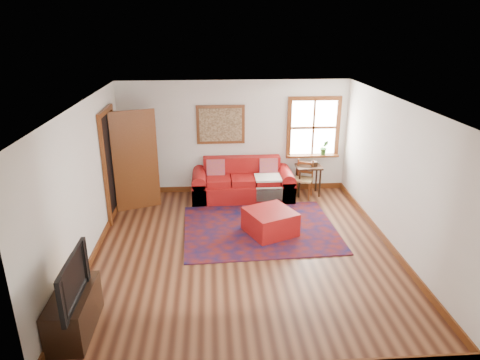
{
  "coord_description": "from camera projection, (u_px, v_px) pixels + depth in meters",
  "views": [
    {
      "loc": [
        -0.51,
        -6.39,
        3.65
      ],
      "look_at": [
        -0.03,
        0.6,
        1.05
      ],
      "focal_mm": 32.0,
      "sensor_mm": 36.0,
      "label": 1
    }
  ],
  "objects": [
    {
      "name": "ground",
      "position": [
        244.0,
        250.0,
        7.28
      ],
      "size": [
        5.5,
        5.5,
        0.0
      ],
      "primitive_type": "plane",
      "color": "#3D1C10",
      "rests_on": "ground"
    },
    {
      "name": "room_envelope",
      "position": [
        244.0,
        157.0,
        6.72
      ],
      "size": [
        5.04,
        5.54,
        2.52
      ],
      "color": "silver",
      "rests_on": "ground"
    },
    {
      "name": "window",
      "position": [
        315.0,
        134.0,
        9.47
      ],
      "size": [
        1.18,
        0.2,
        1.38
      ],
      "color": "white",
      "rests_on": "ground"
    },
    {
      "name": "doorway",
      "position": [
        126.0,
        161.0,
        8.43
      ],
      "size": [
        0.89,
        1.08,
        2.14
      ],
      "color": "black",
      "rests_on": "ground"
    },
    {
      "name": "framed_artwork",
      "position": [
        221.0,
        125.0,
        9.26
      ],
      "size": [
        1.05,
        0.07,
        0.85
      ],
      "color": "brown",
      "rests_on": "ground"
    },
    {
      "name": "persian_rug",
      "position": [
        260.0,
        229.0,
        8.0
      ],
      "size": [
        2.89,
        2.36,
        0.02
      ],
      "primitive_type": "cube",
      "rotation": [
        0.0,
        0.0,
        0.04
      ],
      "color": "#5F140D",
      "rests_on": "ground"
    },
    {
      "name": "red_leather_sofa",
      "position": [
        243.0,
        185.0,
        9.37
      ],
      "size": [
        2.19,
        0.9,
        0.86
      ],
      "color": "#A11514",
      "rests_on": "ground"
    },
    {
      "name": "red_ottoman",
      "position": [
        270.0,
        222.0,
        7.77
      ],
      "size": [
        1.04,
        1.04,
        0.45
      ],
      "primitive_type": "cube",
      "rotation": [
        0.0,
        0.0,
        0.42
      ],
      "color": "#A11514",
      "rests_on": "ground"
    },
    {
      "name": "side_table",
      "position": [
        309.0,
        171.0,
        9.44
      ],
      "size": [
        0.56,
        0.42,
        0.67
      ],
      "color": "black",
      "rests_on": "ground"
    },
    {
      "name": "ladder_back_chair",
      "position": [
        304.0,
        177.0,
        9.37
      ],
      "size": [
        0.5,
        0.49,
        0.82
      ],
      "color": "tan",
      "rests_on": "ground"
    },
    {
      "name": "media_cabinet",
      "position": [
        74.0,
        312.0,
        5.28
      ],
      "size": [
        0.45,
        1.0,
        0.55
      ],
      "primitive_type": "cube",
      "color": "black",
      "rests_on": "ground"
    },
    {
      "name": "television",
      "position": [
        65.0,
        280.0,
        4.94
      ],
      "size": [
        0.13,
        1.01,
        0.58
      ],
      "primitive_type": "imported",
      "rotation": [
        0.0,
        0.0,
        1.57
      ],
      "color": "black",
      "rests_on": "media_cabinet"
    },
    {
      "name": "candle_hurricane",
      "position": [
        82.0,
        271.0,
        5.49
      ],
      "size": [
        0.12,
        0.12,
        0.18
      ],
      "color": "silver",
      "rests_on": "media_cabinet"
    }
  ]
}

